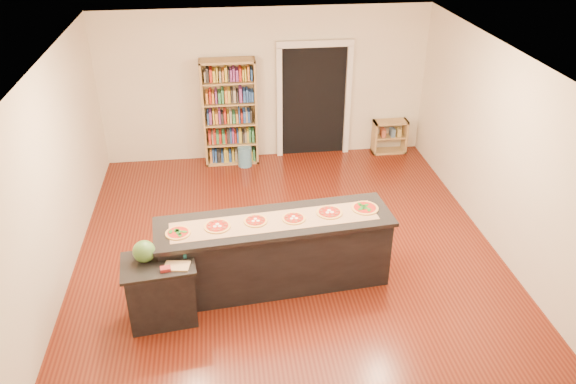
{
  "coord_description": "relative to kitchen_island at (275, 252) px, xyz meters",
  "views": [
    {
      "loc": [
        -0.84,
        -6.38,
        4.75
      ],
      "look_at": [
        0.0,
        0.2,
        1.0
      ],
      "focal_mm": 35.0,
      "sensor_mm": 36.0,
      "label": 1
    }
  ],
  "objects": [
    {
      "name": "pizza_d",
      "position": [
        0.24,
        -0.01,
        0.5
      ],
      "size": [
        0.3,
        0.3,
        0.02
      ],
      "color": "tan",
      "rests_on": "kitchen_island"
    },
    {
      "name": "package_red",
      "position": [
        -1.32,
        -0.67,
        0.36
      ],
      "size": [
        0.13,
        0.1,
        0.04
      ],
      "primitive_type": "cube",
      "rotation": [
        0.0,
        0.0,
        0.15
      ],
      "color": "maroon",
      "rests_on": "side_counter"
    },
    {
      "name": "waste_bin",
      "position": [
        -0.19,
        3.54,
        -0.31
      ],
      "size": [
        0.26,
        0.26,
        0.37
      ],
      "primitive_type": "cylinder",
      "color": "teal",
      "rests_on": "ground"
    },
    {
      "name": "package_teal",
      "position": [
        -1.11,
        -0.39,
        0.37
      ],
      "size": [
        0.16,
        0.16,
        0.06
      ],
      "primitive_type": "cylinder",
      "color": "#195966",
      "rests_on": "side_counter"
    },
    {
      "name": "pizza_a",
      "position": [
        -1.19,
        -0.16,
        0.5
      ],
      "size": [
        0.32,
        0.32,
        0.02
      ],
      "color": "tan",
      "rests_on": "kitchen_island"
    },
    {
      "name": "pizza_f",
      "position": [
        1.19,
        0.13,
        0.5
      ],
      "size": [
        0.34,
        0.34,
        0.02
      ],
      "color": "tan",
      "rests_on": "kitchen_island"
    },
    {
      "name": "pizza_e",
      "position": [
        0.71,
        0.08,
        0.5
      ],
      "size": [
        0.33,
        0.33,
        0.02
      ],
      "color": "tan",
      "rests_on": "kitchen_island"
    },
    {
      "name": "bookshelf",
      "position": [
        -0.43,
        3.75,
        0.49
      ],
      "size": [
        0.98,
        0.35,
        1.97
      ],
      "primitive_type": "cube",
      "color": "tan",
      "rests_on": "ground"
    },
    {
      "name": "kitchen_island",
      "position": [
        0.0,
        0.0,
        0.0
      ],
      "size": [
        3.0,
        0.81,
        0.99
      ],
      "rotation": [
        0.0,
        0.0,
        0.09
      ],
      "color": "black",
      "rests_on": "ground"
    },
    {
      "name": "pizza_b",
      "position": [
        -0.71,
        -0.07,
        0.5
      ],
      "size": [
        0.32,
        0.32,
        0.02
      ],
      "color": "tan",
      "rests_on": "kitchen_island"
    },
    {
      "name": "room",
      "position": [
        0.25,
        0.47,
        0.9
      ],
      "size": [
        6.0,
        7.0,
        2.8
      ],
      "color": "beige",
      "rests_on": "ground"
    },
    {
      "name": "doorway",
      "position": [
        1.15,
        3.93,
        0.7
      ],
      "size": [
        1.4,
        0.09,
        2.21
      ],
      "color": "black",
      "rests_on": "room"
    },
    {
      "name": "cutting_board",
      "position": [
        -1.19,
        -0.61,
        0.35
      ],
      "size": [
        0.31,
        0.23,
        0.02
      ],
      "primitive_type": "cube",
      "rotation": [
        0.0,
        0.0,
        -0.16
      ],
      "color": "tan",
      "rests_on": "side_counter"
    },
    {
      "name": "watermelon",
      "position": [
        -1.56,
        -0.45,
        0.47
      ],
      "size": [
        0.26,
        0.26,
        0.26
      ],
      "primitive_type": "sphere",
      "color": "#144214",
      "rests_on": "side_counter"
    },
    {
      "name": "pizza_c",
      "position": [
        -0.24,
        -0.01,
        0.5
      ],
      "size": [
        0.29,
        0.29,
        0.02
      ],
      "color": "tan",
      "rests_on": "kitchen_island"
    },
    {
      "name": "side_counter",
      "position": [
        -1.42,
        -0.5,
        -0.07
      ],
      "size": [
        0.85,
        0.62,
        0.84
      ],
      "rotation": [
        0.0,
        0.0,
        0.11
      ],
      "color": "black",
      "rests_on": "ground"
    },
    {
      "name": "kraft_paper",
      "position": [
        0.0,
        -0.02,
        0.49
      ],
      "size": [
        2.63,
        0.7,
        0.0
      ],
      "primitive_type": "cube",
      "rotation": [
        0.0,
        0.0,
        0.09
      ],
      "color": "#9C7250",
      "rests_on": "kitchen_island"
    },
    {
      "name": "low_shelf",
      "position": [
        2.64,
        3.78,
        -0.17
      ],
      "size": [
        0.65,
        0.28,
        0.65
      ],
      "primitive_type": "cube",
      "color": "tan",
      "rests_on": "ground"
    }
  ]
}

